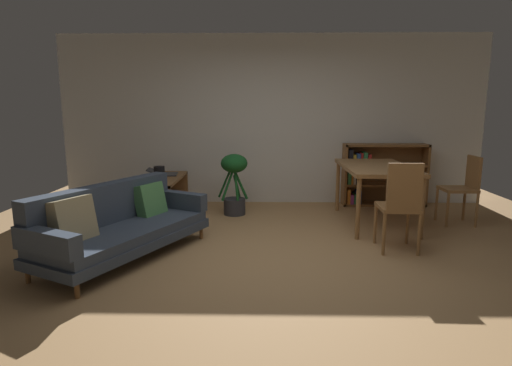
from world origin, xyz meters
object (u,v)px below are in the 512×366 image
dining_table (376,171)px  dining_chair_near (463,186)px  open_laptop (164,173)px  media_console (167,197)px  fabric_couch (118,223)px  desk_speaker (159,174)px  dining_chair_far (400,203)px  potted_floor_plant (234,180)px  bookshelf (378,174)px

dining_table → dining_chair_near: dining_chair_near is taller
dining_table → open_laptop: bearing=167.4°
media_console → dining_table: 2.99m
fabric_couch → desk_speaker: fabric_couch is taller
dining_chair_near → dining_chair_far: (-1.21, -1.14, 0.03)m
media_console → dining_table: (2.92, -0.43, 0.45)m
potted_floor_plant → dining_chair_near: bearing=-8.0°
dining_table → media_console: bearing=171.7°
dining_chair_near → dining_table: bearing=-179.9°
potted_floor_plant → bookshelf: (2.27, 0.68, -0.02)m
fabric_couch → desk_speaker: 1.52m
desk_speaker → potted_floor_plant: size_ratio=0.23×
open_laptop → desk_speaker: 0.53m
potted_floor_plant → dining_table: (1.93, -0.44, 0.20)m
fabric_couch → bookshelf: bearing=36.2°
desk_speaker → dining_table: (2.96, -0.15, 0.07)m
media_console → dining_chair_near: dining_chair_near is taller
media_console → bookshelf: bookshelf is taller
potted_floor_plant → dining_chair_near: size_ratio=0.97×
fabric_couch → dining_chair_far: size_ratio=2.09×
desk_speaker → fabric_couch: bearing=-92.8°
dining_chair_near → bookshelf: 1.40m
fabric_couch → potted_floor_plant: size_ratio=2.33×
fabric_couch → dining_chair_far: (3.00, 0.21, 0.19)m
dining_chair_near → dining_chair_far: dining_chair_far is taller
open_laptop → desk_speaker: bearing=-83.2°
dining_chair_near → desk_speaker: bearing=177.9°
open_laptop → bookshelf: bearing=7.6°
dining_table → desk_speaker: bearing=177.0°
bookshelf → open_laptop: bearing=-172.4°
open_laptop → dining_table: size_ratio=0.32×
open_laptop → potted_floor_plant: potted_floor_plant is taller
dining_table → dining_chair_far: bearing=-91.6°
desk_speaker → media_console: bearing=83.4°
open_laptop → potted_floor_plant: (1.08, -0.23, -0.06)m
open_laptop → media_console: bearing=-69.4°
dining_chair_near → media_console: bearing=174.1°
potted_floor_plant → dining_table: 1.99m
media_console → desk_speaker: bearing=-96.6°
desk_speaker → dining_table: dining_table is taller
desk_speaker → dining_chair_far: size_ratio=0.21×
open_laptop → fabric_couch: bearing=-90.3°
open_laptop → dining_chair_far: size_ratio=0.48×
dining_table → dining_chair_far: (-0.03, -1.13, -0.17)m
desk_speaker → dining_chair_far: (2.92, -1.29, -0.10)m
fabric_couch → potted_floor_plant: bearing=58.5°
open_laptop → dining_chair_near: (4.19, -0.67, -0.05)m
fabric_couch → bookshelf: (3.37, 2.47, 0.13)m
media_console → dining_chair_near: (4.10, -0.42, 0.26)m
dining_chair_near → dining_chair_far: size_ratio=0.93×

